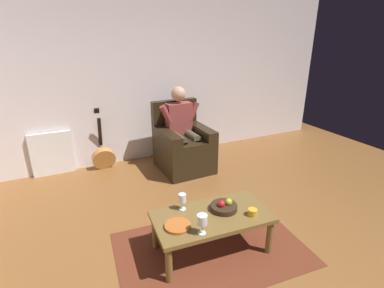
% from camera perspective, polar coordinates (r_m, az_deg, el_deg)
% --- Properties ---
extents(ground_plane, '(7.50, 7.50, 0.00)m').
position_cam_1_polar(ground_plane, '(2.80, 16.03, -24.62)').
color(ground_plane, brown).
extents(wall_back, '(6.65, 0.06, 2.79)m').
position_cam_1_polar(wall_back, '(4.75, -7.82, 13.74)').
color(wall_back, silver).
rests_on(wall_back, ground).
extents(rug, '(1.87, 1.29, 0.01)m').
position_cam_1_polar(rug, '(3.01, 3.73, -19.76)').
color(rug, '#612C1A').
rests_on(rug, ground).
extents(armchair, '(0.74, 0.83, 1.01)m').
position_cam_1_polar(armchair, '(4.44, -1.81, -0.53)').
color(armchair, black).
rests_on(armchair, ground).
extents(person_seated, '(0.64, 0.58, 1.24)m').
position_cam_1_polar(person_seated, '(4.35, -1.94, 3.58)').
color(person_seated, brown).
rests_on(person_seated, ground).
extents(coffee_table, '(1.12, 0.64, 0.39)m').
position_cam_1_polar(coffee_table, '(2.81, 3.90, -14.58)').
color(coffee_table, brown).
rests_on(coffee_table, ground).
extents(guitar, '(0.34, 0.32, 0.93)m').
position_cam_1_polar(guitar, '(4.66, -16.92, -2.24)').
color(guitar, '#BC823D').
rests_on(guitar, ground).
extents(radiator, '(0.57, 0.06, 0.64)m').
position_cam_1_polar(radiator, '(4.71, -25.68, -1.72)').
color(radiator, white).
rests_on(radiator, ground).
extents(wine_glass_near, '(0.09, 0.09, 0.18)m').
position_cam_1_polar(wine_glass_near, '(2.48, 1.99, -14.74)').
color(wine_glass_near, silver).
rests_on(wine_glass_near, coffee_table).
extents(wine_glass_far, '(0.07, 0.07, 0.16)m').
position_cam_1_polar(wine_glass_far, '(2.79, -1.91, -10.71)').
color(wine_glass_far, silver).
rests_on(wine_glass_far, coffee_table).
extents(fruit_bowl, '(0.25, 0.25, 0.11)m').
position_cam_1_polar(fruit_bowl, '(2.84, 6.28, -12.05)').
color(fruit_bowl, '#322314').
rests_on(fruit_bowl, coffee_table).
extents(decorative_dish, '(0.23, 0.23, 0.02)m').
position_cam_1_polar(decorative_dish, '(2.62, -2.81, -15.67)').
color(decorative_dish, '#B65F26').
rests_on(decorative_dish, coffee_table).
extents(candle_jar, '(0.09, 0.09, 0.06)m').
position_cam_1_polar(candle_jar, '(2.81, 11.74, -12.92)').
color(candle_jar, gold).
rests_on(candle_jar, coffee_table).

